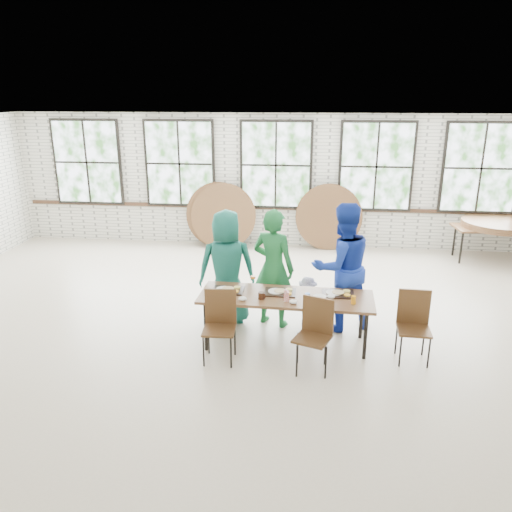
# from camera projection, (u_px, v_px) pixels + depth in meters

# --- Properties ---
(room) EXTENTS (12.00, 12.00, 12.00)m
(room) POSITION_uv_depth(u_px,v_px,m) (276.00, 167.00, 11.15)
(room) COLOR beige
(room) RESTS_ON ground
(dining_table) EXTENTS (2.43, 0.90, 0.74)m
(dining_table) POSITION_uv_depth(u_px,v_px,m) (286.00, 299.00, 6.91)
(dining_table) COLOR brown
(dining_table) RESTS_ON ground
(chair_near_left) EXTENTS (0.44, 0.42, 0.95)m
(chair_near_left) POSITION_uv_depth(u_px,v_px,m) (220.00, 319.00, 6.60)
(chair_near_left) COLOR #4D3119
(chair_near_left) RESTS_ON ground
(chair_near_right) EXTENTS (0.54, 0.53, 0.95)m
(chair_near_right) POSITION_uv_depth(u_px,v_px,m) (315.00, 328.00, 6.35)
(chair_near_right) COLOR #4D3119
(chair_near_right) RESTS_ON ground
(chair_spare) EXTENTS (0.44, 0.43, 0.95)m
(chair_spare) POSITION_uv_depth(u_px,v_px,m) (414.00, 320.00, 6.59)
(chair_spare) COLOR #4D3119
(chair_spare) RESTS_ON ground
(adult_teal) EXTENTS (0.97, 0.73, 1.78)m
(adult_teal) POSITION_uv_depth(u_px,v_px,m) (227.00, 268.00, 7.56)
(adult_teal) COLOR #1C6C5F
(adult_teal) RESTS_ON ground
(adult_green) EXTENTS (0.78, 0.65, 1.82)m
(adult_green) POSITION_uv_depth(u_px,v_px,m) (273.00, 268.00, 7.48)
(adult_green) COLOR #1C6B34
(adult_green) RESTS_ON ground
(toddler) EXTENTS (0.57, 0.43, 0.78)m
(toddler) POSITION_uv_depth(u_px,v_px,m) (307.00, 301.00, 7.59)
(toddler) COLOR #161238
(toddler) RESTS_ON ground
(adult_blue) EXTENTS (1.15, 1.04, 1.93)m
(adult_blue) POSITION_uv_depth(u_px,v_px,m) (342.00, 267.00, 7.36)
(adult_blue) COLOR #1733A7
(adult_blue) RESTS_ON ground
(storage_table) EXTENTS (1.86, 0.92, 0.74)m
(storage_table) POSITION_uv_depth(u_px,v_px,m) (498.00, 229.00, 10.44)
(storage_table) COLOR brown
(storage_table) RESTS_ON ground
(tabletop_clutter) EXTENTS (1.99, 0.60, 0.11)m
(tabletop_clutter) POSITION_uv_depth(u_px,v_px,m) (292.00, 295.00, 6.85)
(tabletop_clutter) COLOR black
(tabletop_clutter) RESTS_ON dining_table
(round_tops_stacked) EXTENTS (1.50, 1.50, 0.13)m
(round_tops_stacked) POSITION_uv_depth(u_px,v_px,m) (499.00, 224.00, 10.40)
(round_tops_stacked) COLOR brown
(round_tops_stacked) RESTS_ON storage_table
(round_tops_leaning) EXTENTS (4.03, 0.46, 1.50)m
(round_tops_leaning) POSITION_uv_depth(u_px,v_px,m) (256.00, 216.00, 11.36)
(round_tops_leaning) COLOR brown
(round_tops_leaning) RESTS_ON ground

